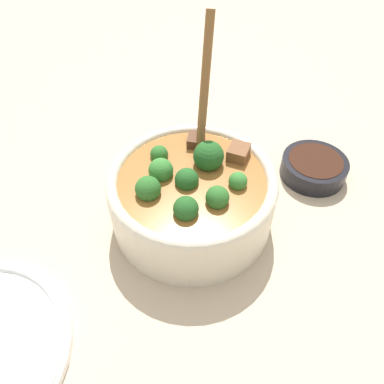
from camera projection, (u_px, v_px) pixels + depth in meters
name	position (u px, v px, depth m)	size (l,w,h in m)	color
ground_plane	(192.00, 218.00, 0.56)	(4.00, 4.00, 0.00)	#C6B293
stew_bowl	(192.00, 194.00, 0.52)	(0.24, 0.23, 0.26)	beige
condiment_bowl	(314.00, 167.00, 0.61)	(0.11, 0.11, 0.03)	black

